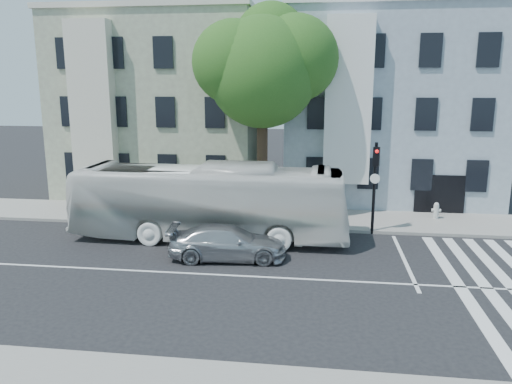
% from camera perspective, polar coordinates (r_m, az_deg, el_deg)
% --- Properties ---
extents(ground, '(120.00, 120.00, 0.00)m').
position_cam_1_polar(ground, '(18.76, -2.42, -9.54)').
color(ground, black).
rests_on(ground, ground).
extents(sidewalk_far, '(80.00, 4.00, 0.15)m').
position_cam_1_polar(sidewalk_far, '(26.25, 0.57, -2.91)').
color(sidewalk_far, gray).
rests_on(sidewalk_far, ground).
extents(building_left, '(12.00, 10.00, 11.00)m').
position_cam_1_polar(building_left, '(33.70, -9.99, 9.65)').
color(building_left, gray).
rests_on(building_left, ground).
extents(building_right, '(12.00, 10.00, 11.00)m').
position_cam_1_polar(building_right, '(32.41, 14.70, 9.34)').
color(building_right, '#8693A0').
rests_on(building_right, ground).
extents(street_tree, '(7.30, 5.90, 11.10)m').
position_cam_1_polar(street_tree, '(26.06, 0.94, 14.21)').
color(street_tree, '#2D2116').
rests_on(street_tree, ground).
extents(bus, '(3.03, 12.49, 3.47)m').
position_cam_1_polar(bus, '(22.58, -5.33, -1.15)').
color(bus, silver).
rests_on(bus, ground).
extents(sedan, '(2.37, 4.90, 1.38)m').
position_cam_1_polar(sedan, '(20.28, -3.29, -5.77)').
color(sedan, '#B0B2B7').
rests_on(sedan, ground).
extents(hedge, '(8.39, 3.20, 0.70)m').
position_cam_1_polar(hedge, '(25.83, -8.94, -2.35)').
color(hedge, '#1E5E1F').
rests_on(hedge, sidewalk_far).
extents(traffic_signal, '(0.45, 0.53, 4.34)m').
position_cam_1_polar(traffic_signal, '(23.59, 13.45, 1.79)').
color(traffic_signal, black).
rests_on(traffic_signal, ground).
extents(fire_hydrant, '(0.46, 0.28, 0.85)m').
position_cam_1_polar(fire_hydrant, '(27.28, 19.89, -1.97)').
color(fire_hydrant, beige).
rests_on(fire_hydrant, sidewalk_far).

